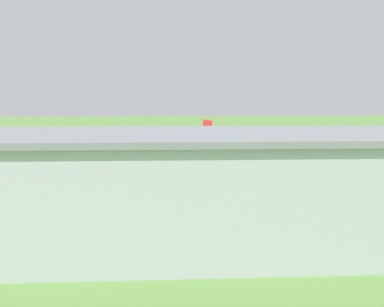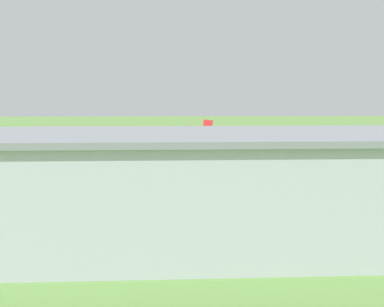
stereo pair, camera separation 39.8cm
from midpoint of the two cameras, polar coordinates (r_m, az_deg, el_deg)
name	(u,v)px [view 1 (the left image)]	position (r m, az deg, el deg)	size (l,w,h in m)	color
ground_plane	(186,167)	(74.48, -0.71, -1.30)	(400.00, 400.00, 0.00)	#608C42
hangar	(214,187)	(35.87, 1.81, -3.24)	(40.20, 15.82, 6.67)	#B7BCC6
biplane	(187,136)	(68.90, -0.69, 1.72)	(6.53, 7.51, 3.73)	#B21E1E
person_crossing_taxiway	(9,184)	(57.04, -17.48, -2.79)	(0.41, 0.41, 1.68)	#3F3F47
person_beside_truck	(327,182)	(56.86, 12.69, -2.68)	(0.38, 0.38, 1.71)	orange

